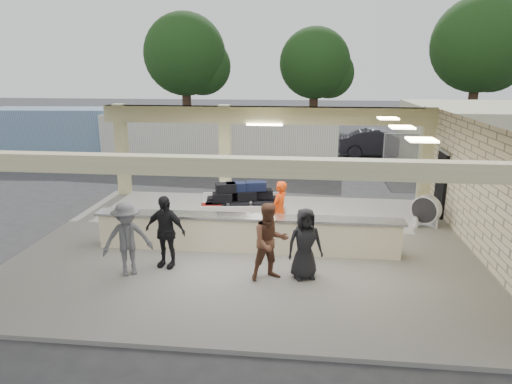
# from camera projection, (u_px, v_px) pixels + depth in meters

# --- Properties ---
(ground) EXTENTS (120.00, 120.00, 0.00)m
(ground) POSITION_uv_depth(u_px,v_px,m) (249.00, 247.00, 12.80)
(ground) COLOR #2D2D30
(ground) RESTS_ON ground
(pavilion) EXTENTS (12.01, 10.00, 3.55)m
(pavilion) POSITION_uv_depth(u_px,v_px,m) (259.00, 194.00, 13.06)
(pavilion) COLOR slate
(pavilion) RESTS_ON ground
(baggage_counter) EXTENTS (8.20, 0.58, 0.98)m
(baggage_counter) POSITION_uv_depth(u_px,v_px,m) (247.00, 233.00, 12.17)
(baggage_counter) COLOR beige
(baggage_counter) RESTS_ON pavilion
(luggage_cart) EXTENTS (2.68, 1.86, 1.46)m
(luggage_cart) POSITION_uv_depth(u_px,v_px,m) (241.00, 203.00, 13.73)
(luggage_cart) COLOR silver
(luggage_cart) RESTS_ON pavilion
(drum_fan) EXTENTS (0.88, 0.77, 0.98)m
(drum_fan) POSITION_uv_depth(u_px,v_px,m) (426.00, 210.00, 14.06)
(drum_fan) COLOR silver
(drum_fan) RESTS_ON pavilion
(baggage_handler) EXTENTS (0.58, 0.71, 1.72)m
(baggage_handler) POSITION_uv_depth(u_px,v_px,m) (279.00, 211.00, 12.85)
(baggage_handler) COLOR #E53C0C
(baggage_handler) RESTS_ON pavilion
(passenger_a) EXTENTS (0.97, 0.73, 1.83)m
(passenger_a) POSITION_uv_depth(u_px,v_px,m) (270.00, 242.00, 10.42)
(passenger_a) COLOR brown
(passenger_a) RESTS_ON pavilion
(passenger_b) EXTENTS (1.12, 0.59, 1.81)m
(passenger_b) POSITION_uv_depth(u_px,v_px,m) (165.00, 231.00, 11.11)
(passenger_b) COLOR black
(passenger_b) RESTS_ON pavilion
(passenger_c) EXTENTS (1.21, 0.90, 1.78)m
(passenger_c) POSITION_uv_depth(u_px,v_px,m) (127.00, 239.00, 10.65)
(passenger_c) COLOR #4F5054
(passenger_c) RESTS_ON pavilion
(passenger_d) EXTENTS (0.89, 0.58, 1.69)m
(passenger_d) POSITION_uv_depth(u_px,v_px,m) (305.00, 244.00, 10.50)
(passenger_d) COLOR black
(passenger_d) RESTS_ON pavilion
(car_white_a) EXTENTS (4.67, 2.44, 1.30)m
(car_white_a) POSITION_uv_depth(u_px,v_px,m) (444.00, 148.00, 24.66)
(car_white_a) COLOR silver
(car_white_a) RESTS_ON ground
(car_white_b) EXTENTS (4.84, 2.51, 1.46)m
(car_white_b) POSITION_uv_depth(u_px,v_px,m) (495.00, 147.00, 24.63)
(car_white_b) COLOR silver
(car_white_b) RESTS_ON ground
(car_dark) EXTENTS (4.65, 1.73, 1.54)m
(car_dark) POSITION_uv_depth(u_px,v_px,m) (380.00, 143.00, 25.43)
(car_dark) COLOR black
(car_dark) RESTS_ON ground
(container_white) EXTENTS (12.01, 3.34, 2.57)m
(container_white) POSITION_uv_depth(u_px,v_px,m) (220.00, 141.00, 23.04)
(container_white) COLOR silver
(container_white) RESTS_ON ground
(container_blue) EXTENTS (10.78, 3.40, 2.76)m
(container_blue) POSITION_uv_depth(u_px,v_px,m) (91.00, 134.00, 24.59)
(container_blue) COLOR #789DC0
(container_blue) RESTS_ON ground
(tree_left) EXTENTS (6.60, 6.30, 9.00)m
(tree_left) POSITION_uv_depth(u_px,v_px,m) (190.00, 58.00, 35.31)
(tree_left) COLOR #382619
(tree_left) RESTS_ON ground
(tree_mid) EXTENTS (6.00, 5.60, 8.00)m
(tree_mid) POSITION_uv_depth(u_px,v_px,m) (319.00, 66.00, 36.32)
(tree_mid) COLOR #382619
(tree_mid) RESTS_ON ground
(tree_right) EXTENTS (7.20, 7.00, 10.00)m
(tree_right) POSITION_uv_depth(u_px,v_px,m) (483.00, 49.00, 33.75)
(tree_right) COLOR #382619
(tree_right) RESTS_ON ground
(adjacent_building) EXTENTS (6.00, 8.00, 3.20)m
(adjacent_building) POSITION_uv_depth(u_px,v_px,m) (481.00, 141.00, 20.95)
(adjacent_building) COLOR beige
(adjacent_building) RESTS_ON ground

